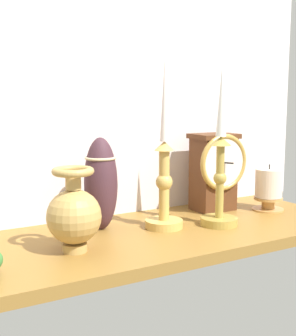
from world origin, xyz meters
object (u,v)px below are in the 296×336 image
Objects in this scene: candlestick_tall_center at (220,170)px; brass_vase_bulbous at (74,214)px; mantel_clock at (215,170)px; pillar_candle_front at (269,189)px; candlestick_tall_left at (164,179)px; tall_ceramic_vase at (101,183)px.

brass_vase_bulbous is (-35.25, -0.97, -5.31)cm from candlestick_tall_center.
mantel_clock is 14.70cm from pillar_candle_front.
candlestick_tall_center reaches higher than brass_vase_bulbous.
candlestick_tall_left is 1.84× the size of tall_ceramic_vase.
pillar_candle_front is at bearing 14.21° from candlestick_tall_center.
candlestick_tall_left is at bearing -159.73° from mantel_clock.
tall_ceramic_vase is (-24.45, 10.47, -2.37)cm from candlestick_tall_center.
mantel_clock is 0.98× the size of tall_ceramic_vase.
brass_vase_bulbous is 16.01cm from tall_ceramic_vase.
tall_ceramic_vase is at bearing 173.12° from pillar_candle_front.
pillar_candle_front is at bearing -6.88° from tall_ceramic_vase.
tall_ceramic_vase is at bearing 156.82° from candlestick_tall_center.
tall_ceramic_vase is (-44.55, 5.38, 4.68)cm from pillar_candle_front.
mantel_clock is 32.46cm from tall_ceramic_vase.
mantel_clock is 21.27cm from candlestick_tall_left.
candlestick_tall_left is at bearing 13.17° from brass_vase_bulbous.
pillar_candle_front is (32.07, 0.61, -5.39)cm from candlestick_tall_left.
candlestick_tall_center reaches higher than mantel_clock.
tall_ceramic_vase is (-12.48, 5.99, -0.70)cm from candlestick_tall_left.
brass_vase_bulbous is at bearing -166.83° from candlestick_tall_left.
candlestick_tall_center is at bearing -165.79° from pillar_candle_front.
brass_vase_bulbous is (-43.23, -12.82, -3.12)cm from mantel_clock.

